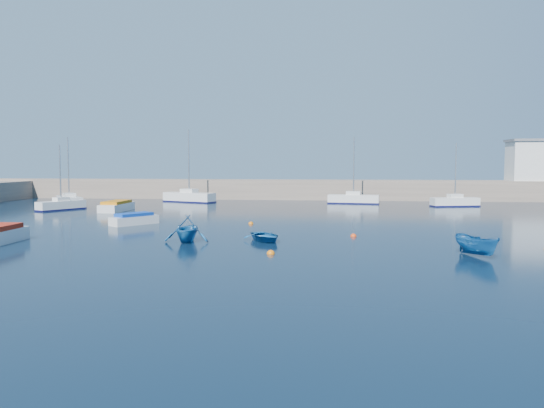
# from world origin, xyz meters

# --- Properties ---
(ground) EXTENTS (220.00, 220.00, 0.00)m
(ground) POSITION_xyz_m (0.00, 0.00, 0.00)
(ground) COLOR black
(ground) RESTS_ON ground
(back_wall) EXTENTS (96.00, 4.50, 2.60)m
(back_wall) POSITION_xyz_m (0.00, 46.00, 1.30)
(back_wall) COLOR #7D6E5F
(back_wall) RESTS_ON ground
(sailboat_3) EXTENTS (3.66, 5.12, 6.76)m
(sailboat_3) POSITION_xyz_m (-25.56, 26.50, 0.53)
(sailboat_3) COLOR silver
(sailboat_3) RESTS_ON ground
(sailboat_4) EXTENTS (5.17, 5.66, 7.88)m
(sailboat_4) POSITION_xyz_m (-28.13, 33.13, 0.54)
(sailboat_4) COLOR silver
(sailboat_4) RESTS_ON ground
(sailboat_5) EXTENTS (7.04, 4.27, 9.02)m
(sailboat_5) POSITION_xyz_m (-15.41, 39.07, 0.66)
(sailboat_5) COLOR silver
(sailboat_5) RESTS_ON ground
(sailboat_6) EXTENTS (6.20, 2.42, 8.01)m
(sailboat_6) POSITION_xyz_m (4.92, 38.90, 0.59)
(sailboat_6) COLOR silver
(sailboat_6) RESTS_ON ground
(sailboat_7) EXTENTS (5.52, 2.76, 7.11)m
(sailboat_7) POSITION_xyz_m (16.09, 35.92, 0.56)
(sailboat_7) COLOR silver
(sailboat_7) RESTS_ON ground
(motorboat_1) EXTENTS (3.31, 3.88, 0.94)m
(motorboat_1) POSITION_xyz_m (-13.16, 14.82, 0.44)
(motorboat_1) COLOR silver
(motorboat_1) RESTS_ON ground
(motorboat_2) EXTENTS (1.86, 5.16, 1.06)m
(motorboat_2) POSITION_xyz_m (-19.37, 26.07, 0.50)
(motorboat_2) COLOR silver
(motorboat_2) RESTS_ON ground
(dinghy_center) EXTENTS (3.36, 3.65, 0.62)m
(dinghy_center) POSITION_xyz_m (-1.69, 7.21, 0.31)
(dinghy_center) COLOR #165998
(dinghy_center) RESTS_ON ground
(dinghy_left) EXTENTS (2.98, 3.37, 1.66)m
(dinghy_left) POSITION_xyz_m (-6.46, 6.33, 0.83)
(dinghy_left) COLOR #165998
(dinghy_left) RESTS_ON ground
(dinghy_right) EXTENTS (2.37, 3.15, 1.15)m
(dinghy_right) POSITION_xyz_m (10.02, 3.12, 0.57)
(dinghy_right) COLOR #165998
(dinghy_right) RESTS_ON ground
(buoy_0) EXTENTS (0.45, 0.45, 0.45)m
(buoy_0) POSITION_xyz_m (-0.79, 2.58, 0.00)
(buoy_0) COLOR orange
(buoy_0) RESTS_ON ground
(buoy_1) EXTENTS (0.41, 0.41, 0.41)m
(buoy_1) POSITION_xyz_m (3.88, 9.93, 0.00)
(buoy_1) COLOR red
(buoy_1) RESTS_ON ground
(buoy_3) EXTENTS (0.40, 0.40, 0.40)m
(buoy_3) POSITION_xyz_m (-4.03, 16.30, 0.00)
(buoy_3) COLOR orange
(buoy_3) RESTS_ON ground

